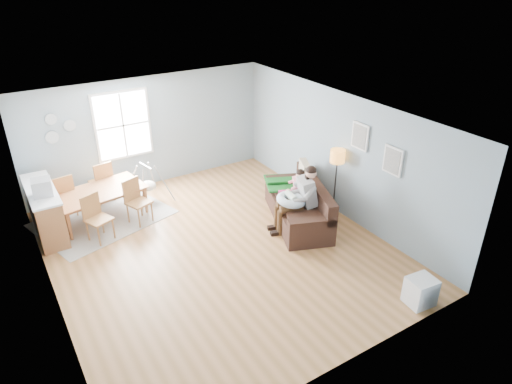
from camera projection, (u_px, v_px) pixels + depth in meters
room at (212, 132)px, 7.91m from camera, size 8.40×9.40×3.90m
window at (123, 125)px, 10.60m from camera, size 1.32×0.08×1.62m
pictures at (376, 148)px, 8.78m from camera, size 0.05×1.34×0.74m
wall_plates at (58, 128)px, 9.86m from camera, size 0.67×0.02×0.66m
sofa at (301, 208)px, 9.83m from camera, size 1.70×2.43×0.91m
green_throw at (288, 182)px, 10.35m from camera, size 1.29×1.22×0.04m
beige_pillow at (305, 174)px, 10.14m from camera, size 0.38×0.57×0.55m
father at (299, 197)px, 9.32m from camera, size 1.05×0.66×1.43m
nursing_pillow at (291, 200)px, 9.32m from camera, size 0.82×0.82×0.25m
infant at (291, 195)px, 9.31m from camera, size 0.20×0.40×0.15m
toddler at (295, 185)px, 9.79m from camera, size 0.61×0.47×0.90m
floor_lamp at (337, 162)px, 9.61m from camera, size 0.31×0.31×1.55m
storage_cube at (420, 291)px, 7.47m from camera, size 0.48×0.43×0.49m
rug at (104, 218)px, 10.04m from camera, size 3.08×2.65×0.01m
dining_table at (101, 205)px, 9.89m from camera, size 2.04×1.35×0.67m
chair_sw at (95, 215)px, 9.08m from camera, size 0.57×0.57×0.97m
chair_se at (136, 198)px, 9.71m from camera, size 0.57×0.57×0.98m
chair_nw at (63, 193)px, 9.84m from camera, size 0.52×0.52×1.02m
chair_ne at (103, 179)px, 10.47m from camera, size 0.54×0.54×1.01m
counter at (45, 210)px, 9.32m from camera, size 0.54×1.82×1.02m
monitor at (42, 187)px, 8.76m from camera, size 0.39×0.38×0.33m
baby_swing at (148, 185)px, 10.59m from camera, size 1.03×1.04×0.91m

